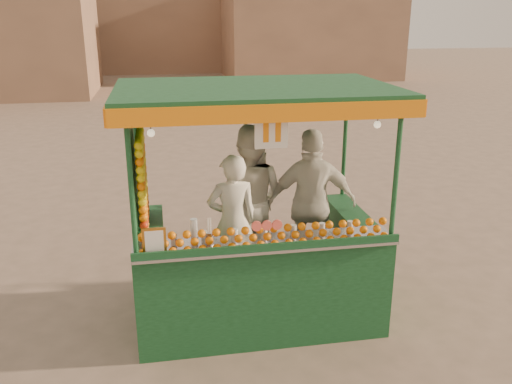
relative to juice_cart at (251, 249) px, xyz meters
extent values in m
plane|color=brown|center=(0.27, 0.18, -0.89)|extent=(90.00, 90.00, 0.00)
cube|color=#906A52|center=(7.27, 24.18, 1.61)|extent=(9.00, 6.00, 5.00)
cube|color=#906A52|center=(-1.73, 30.18, 2.61)|extent=(14.00, 7.00, 7.00)
cube|color=#103B1B|center=(0.08, 0.14, -0.73)|extent=(2.76, 1.70, 0.32)
cylinder|color=black|center=(-0.88, 0.14, -0.70)|extent=(0.38, 0.11, 0.38)
cylinder|color=black|center=(1.03, 0.14, -0.70)|extent=(0.38, 0.11, 0.38)
cube|color=#103B1B|center=(0.08, -0.55, -0.15)|extent=(2.76, 0.32, 0.85)
cube|color=#103B1B|center=(-1.14, 0.24, -0.15)|extent=(0.32, 1.38, 0.85)
cube|color=#103B1B|center=(1.30, 0.24, -0.15)|extent=(0.32, 1.38, 0.85)
cube|color=#B2B2B7|center=(0.08, -0.52, 0.29)|extent=(2.76, 0.49, 0.03)
cylinder|color=#103B1B|center=(-1.25, -0.66, 1.02)|extent=(0.05, 0.05, 1.48)
cylinder|color=#103B1B|center=(1.40, -0.66, 1.02)|extent=(0.05, 0.05, 1.48)
cylinder|color=#103B1B|center=(-1.25, 0.93, 1.02)|extent=(0.05, 0.05, 1.48)
cylinder|color=#103B1B|center=(1.40, 0.93, 1.02)|extent=(0.05, 0.05, 1.48)
cube|color=#103B1B|center=(0.08, 0.14, 1.81)|extent=(2.97, 1.91, 0.08)
cube|color=orange|center=(0.08, -0.82, 1.72)|extent=(2.97, 0.04, 0.17)
cube|color=orange|center=(0.08, 1.09, 1.72)|extent=(2.97, 0.04, 0.17)
cube|color=orange|center=(-1.41, 0.14, 1.72)|extent=(0.04, 1.91, 0.17)
cube|color=orange|center=(1.56, 0.14, 1.72)|extent=(0.04, 1.91, 0.17)
cylinder|color=#FA5B4C|center=(0.06, -0.66, 0.55)|extent=(0.11, 0.03, 0.11)
cube|color=#B36F21|center=(-1.07, -0.66, 0.46)|extent=(0.23, 0.02, 0.30)
cube|color=white|center=(0.08, -0.73, 1.53)|extent=(0.32, 0.02, 0.32)
sphere|color=#FFE5B2|center=(-1.04, -0.58, 1.53)|extent=(0.07, 0.07, 0.07)
sphere|color=#FFE5B2|center=(1.19, -0.58, 1.53)|extent=(0.07, 0.07, 0.07)
imported|color=silver|center=(-0.17, 0.25, 0.25)|extent=(0.62, 0.42, 1.64)
imported|color=beige|center=(0.09, 0.63, 0.38)|extent=(1.15, 1.06, 1.91)
imported|color=beige|center=(0.83, 0.39, 0.36)|extent=(1.14, 0.57, 1.87)
camera|label=1|loc=(-0.94, -5.60, 2.61)|focal=37.84mm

